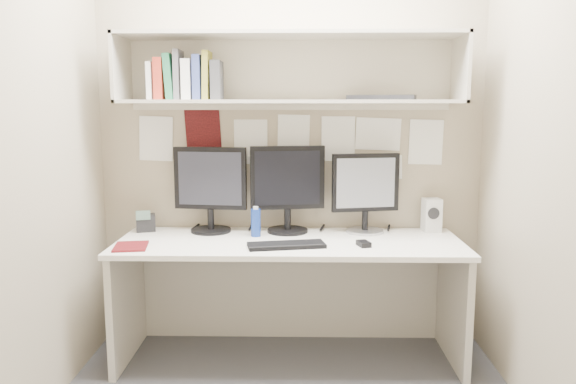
{
  "coord_description": "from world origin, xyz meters",
  "views": [
    {
      "loc": [
        0.05,
        -2.54,
        1.51
      ],
      "look_at": [
        -0.0,
        0.35,
        1.06
      ],
      "focal_mm": 35.0,
      "sensor_mm": 36.0,
      "label": 1
    }
  ],
  "objects_px": {
    "monitor_left": "(210,187)",
    "keyboard": "(286,245)",
    "maroon_notebook": "(131,246)",
    "desk": "(289,300)",
    "monitor_center": "(288,186)",
    "monitor_right": "(365,190)",
    "desk_phone": "(146,222)",
    "speaker": "(431,215)"
  },
  "relations": [
    {
      "from": "monitor_left",
      "to": "keyboard",
      "type": "xyz_separation_m",
      "value": [
        0.48,
        -0.38,
        -0.27
      ]
    },
    {
      "from": "keyboard",
      "to": "maroon_notebook",
      "type": "height_order",
      "value": "keyboard"
    },
    {
      "from": "desk",
      "to": "keyboard",
      "type": "bearing_deg",
      "value": -95.05
    },
    {
      "from": "monitor_left",
      "to": "keyboard",
      "type": "distance_m",
      "value": 0.67
    },
    {
      "from": "desk",
      "to": "monitor_center",
      "type": "xyz_separation_m",
      "value": [
        -0.02,
        0.22,
        0.65
      ]
    },
    {
      "from": "monitor_right",
      "to": "desk_phone",
      "type": "distance_m",
      "value": 1.38
    },
    {
      "from": "monitor_right",
      "to": "speaker",
      "type": "xyz_separation_m",
      "value": [
        0.42,
        0.03,
        -0.16
      ]
    },
    {
      "from": "maroon_notebook",
      "to": "keyboard",
      "type": "bearing_deg",
      "value": -7.49
    },
    {
      "from": "monitor_right",
      "to": "desk_phone",
      "type": "relative_size",
      "value": 3.51
    },
    {
      "from": "speaker",
      "to": "desk_phone",
      "type": "bearing_deg",
      "value": 174.63
    },
    {
      "from": "monitor_center",
      "to": "keyboard",
      "type": "relative_size",
      "value": 1.25
    },
    {
      "from": "monitor_left",
      "to": "maroon_notebook",
      "type": "xyz_separation_m",
      "value": [
        -0.38,
        -0.41,
        -0.28
      ]
    },
    {
      "from": "monitor_left",
      "to": "maroon_notebook",
      "type": "height_order",
      "value": "monitor_left"
    },
    {
      "from": "desk",
      "to": "maroon_notebook",
      "type": "xyz_separation_m",
      "value": [
        -0.88,
        -0.19,
        0.37
      ]
    },
    {
      "from": "monitor_center",
      "to": "keyboard",
      "type": "height_order",
      "value": "monitor_center"
    },
    {
      "from": "monitor_center",
      "to": "speaker",
      "type": "xyz_separation_m",
      "value": [
        0.89,
        0.03,
        -0.18
      ]
    },
    {
      "from": "monitor_center",
      "to": "maroon_notebook",
      "type": "xyz_separation_m",
      "value": [
        -0.86,
        -0.41,
        -0.28
      ]
    },
    {
      "from": "speaker",
      "to": "desk_phone",
      "type": "xyz_separation_m",
      "value": [
        -1.78,
        -0.02,
        -0.05
      ]
    },
    {
      "from": "desk",
      "to": "maroon_notebook",
      "type": "bearing_deg",
      "value": -167.76
    },
    {
      "from": "monitor_center",
      "to": "monitor_right",
      "type": "height_order",
      "value": "monitor_center"
    },
    {
      "from": "desk",
      "to": "monitor_left",
      "type": "xyz_separation_m",
      "value": [
        -0.49,
        0.22,
        0.65
      ]
    },
    {
      "from": "monitor_right",
      "to": "speaker",
      "type": "bearing_deg",
      "value": -7.21
    },
    {
      "from": "desk",
      "to": "desk_phone",
      "type": "xyz_separation_m",
      "value": [
        -0.9,
        0.22,
        0.42
      ]
    },
    {
      "from": "desk",
      "to": "maroon_notebook",
      "type": "relative_size",
      "value": 9.29
    },
    {
      "from": "monitor_right",
      "to": "desk_phone",
      "type": "bearing_deg",
      "value": 168.96
    },
    {
      "from": "monitor_left",
      "to": "desk_phone",
      "type": "xyz_separation_m",
      "value": [
        -0.41,
        0.0,
        -0.23
      ]
    },
    {
      "from": "monitor_center",
      "to": "desk_phone",
      "type": "xyz_separation_m",
      "value": [
        -0.89,
        0.0,
        -0.23
      ]
    },
    {
      "from": "monitor_right",
      "to": "monitor_center",
      "type": "bearing_deg",
      "value": 169.07
    },
    {
      "from": "desk",
      "to": "monitor_left",
      "type": "relative_size",
      "value": 3.81
    },
    {
      "from": "monitor_center",
      "to": "monitor_right",
      "type": "xyz_separation_m",
      "value": [
        0.48,
        0.0,
        -0.02
      ]
    },
    {
      "from": "desk",
      "to": "monitor_center",
      "type": "height_order",
      "value": "monitor_center"
    },
    {
      "from": "monitor_left",
      "to": "speaker",
      "type": "bearing_deg",
      "value": 7.81
    },
    {
      "from": "speaker",
      "to": "monitor_right",
      "type": "bearing_deg",
      "value": 177.56
    },
    {
      "from": "desk",
      "to": "monitor_right",
      "type": "relative_size",
      "value": 4.1
    },
    {
      "from": "speaker",
      "to": "maroon_notebook",
      "type": "bearing_deg",
      "value": -172.21
    },
    {
      "from": "monitor_center",
      "to": "keyboard",
      "type": "xyz_separation_m",
      "value": [
        0.0,
        -0.38,
        -0.27
      ]
    },
    {
      "from": "speaker",
      "to": "maroon_notebook",
      "type": "distance_m",
      "value": 1.81
    },
    {
      "from": "monitor_left",
      "to": "maroon_notebook",
      "type": "distance_m",
      "value": 0.62
    },
    {
      "from": "monitor_right",
      "to": "keyboard",
      "type": "relative_size",
      "value": 1.14
    },
    {
      "from": "keyboard",
      "to": "maroon_notebook",
      "type": "xyz_separation_m",
      "value": [
        -0.86,
        -0.03,
        -0.0
      ]
    },
    {
      "from": "monitor_left",
      "to": "speaker",
      "type": "xyz_separation_m",
      "value": [
        1.37,
        0.03,
        -0.18
      ]
    },
    {
      "from": "monitor_left",
      "to": "desk_phone",
      "type": "bearing_deg",
      "value": -173.66
    }
  ]
}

